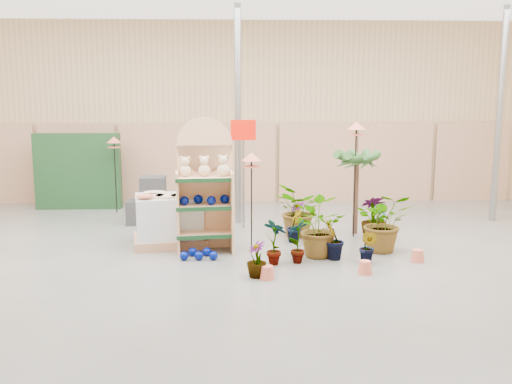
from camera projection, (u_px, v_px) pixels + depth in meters
room at (239, 124)px, 9.22m from camera, size 15.20×12.10×4.70m
display_shelf at (205, 190)px, 9.89m from camera, size 1.03×0.71×2.31m
teddy_bears at (206, 168)px, 9.71m from camera, size 0.85×0.22×0.35m
gazing_balls_shelf at (205, 200)px, 9.78m from camera, size 0.85×0.29×0.16m
gazing_balls_floor at (199, 254)px, 9.46m from camera, size 0.63×0.39×0.15m
pallet_stack at (169, 220)px, 10.31m from camera, size 1.43×1.26×0.94m
charcoal_planters at (149, 204)px, 11.98m from camera, size 0.80×0.50×1.00m
trellis_stock at (78, 171)px, 13.53m from camera, size 2.00×0.30×1.80m
offer_sign at (243, 152)px, 11.37m from camera, size 0.50×0.08×2.20m
bird_table_front at (251, 160)px, 9.70m from camera, size 0.34×0.34×1.72m
bird_table_right at (356, 130)px, 10.60m from camera, size 0.34×0.34×2.19m
bird_table_back at (114, 142)px, 12.94m from camera, size 0.34×0.34×1.76m
palm at (357, 158)px, 10.95m from camera, size 0.70×0.70×1.74m
potted_plant_0 at (275, 241)px, 9.07m from camera, size 0.48×0.47×0.76m
potted_plant_1 at (334, 239)px, 9.33m from camera, size 0.46×0.49×0.70m
potted_plant_2 at (316, 228)px, 9.54m from camera, size 1.10×1.15×0.99m
potted_plant_3 at (374, 218)px, 10.61m from camera, size 0.53×0.53×0.85m
potted_plant_4 at (379, 219)px, 11.01m from camera, size 0.41×0.40×0.65m
potted_plant_5 at (294, 226)px, 10.51m from camera, size 0.37×0.41×0.61m
potted_plant_6 at (299, 211)px, 10.85m from camera, size 0.99×1.08×1.02m
potted_plant_7 at (257, 259)px, 8.47m from camera, size 0.41×0.41×0.55m
potted_plant_8 at (298, 241)px, 9.18m from camera, size 0.46×0.44×0.73m
potted_plant_9 at (368, 247)px, 9.15m from camera, size 0.38×0.38×0.55m
potted_plant_10 at (384, 222)px, 9.83m from camera, size 1.08×0.98×1.04m
potted_plant_11 at (297, 217)px, 11.16m from camera, size 0.48×0.48×0.64m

